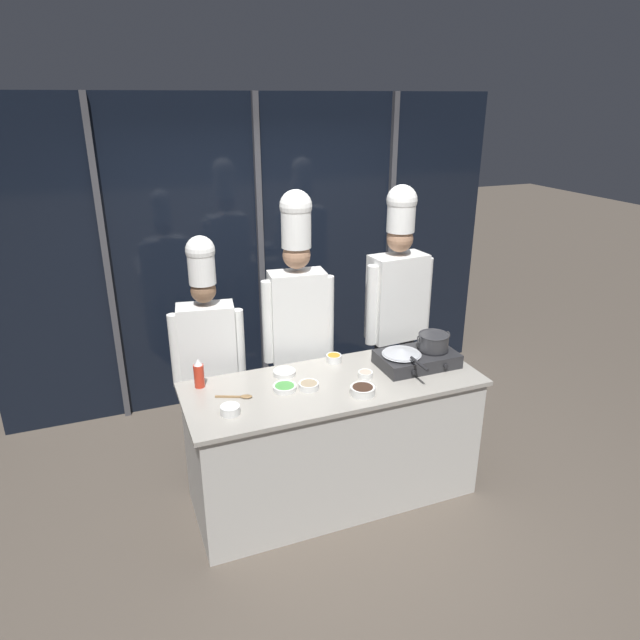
# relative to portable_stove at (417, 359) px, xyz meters

# --- Properties ---
(ground_plane) EXTENTS (24.00, 24.00, 0.00)m
(ground_plane) POSITION_rel_portable_stove_xyz_m (-0.64, -0.02, -0.95)
(ground_plane) COLOR brown
(window_wall_back) EXTENTS (4.54, 0.09, 2.70)m
(window_wall_back) POSITION_rel_portable_stove_xyz_m (-0.64, 1.70, 0.40)
(window_wall_back) COLOR black
(window_wall_back) RESTS_ON ground_plane
(demo_counter) EXTENTS (1.97, 0.76, 0.90)m
(demo_counter) POSITION_rel_portable_stove_xyz_m (-0.64, -0.02, -0.50)
(demo_counter) COLOR beige
(demo_counter) RESTS_ON ground_plane
(portable_stove) EXTENTS (0.54, 0.35, 0.11)m
(portable_stove) POSITION_rel_portable_stove_xyz_m (0.00, 0.00, 0.00)
(portable_stove) COLOR #28282B
(portable_stove) RESTS_ON demo_counter
(frying_pan) EXTENTS (0.27, 0.47, 0.04)m
(frying_pan) POSITION_rel_portable_stove_xyz_m (-0.12, -0.00, 0.08)
(frying_pan) COLOR #ADAFB5
(frying_pan) RESTS_ON portable_stove
(stock_pot) EXTENTS (0.24, 0.21, 0.11)m
(stock_pot) POSITION_rel_portable_stove_xyz_m (0.12, 0.00, 0.11)
(stock_pot) COLOR #333335
(stock_pot) RESTS_ON portable_stove
(squeeze_bottle_chili) EXTENTS (0.07, 0.07, 0.20)m
(squeeze_bottle_chili) POSITION_rel_portable_stove_xyz_m (-1.47, 0.24, 0.04)
(squeeze_bottle_chili) COLOR red
(squeeze_bottle_chili) RESTS_ON demo_counter
(prep_bowl_mushrooms) EXTENTS (0.13, 0.13, 0.04)m
(prep_bowl_mushrooms) POSITION_rel_portable_stove_xyz_m (-0.82, -0.05, -0.03)
(prep_bowl_mushrooms) COLOR white
(prep_bowl_mushrooms) RESTS_ON demo_counter
(prep_bowl_soy_glaze) EXTENTS (0.16, 0.16, 0.06)m
(prep_bowl_soy_glaze) POSITION_rel_portable_stove_xyz_m (-0.53, -0.24, -0.02)
(prep_bowl_soy_glaze) COLOR white
(prep_bowl_soy_glaze) RESTS_ON demo_counter
(prep_bowl_onion) EXTENTS (0.15, 0.15, 0.03)m
(prep_bowl_onion) POSITION_rel_portable_stove_xyz_m (-0.91, 0.20, -0.03)
(prep_bowl_onion) COLOR white
(prep_bowl_onion) RESTS_ON demo_counter
(prep_bowl_scallions) EXTENTS (0.16, 0.16, 0.03)m
(prep_bowl_scallions) POSITION_rel_portable_stove_xyz_m (-0.97, -0.00, -0.03)
(prep_bowl_scallions) COLOR white
(prep_bowl_scallions) RESTS_ON demo_counter
(prep_bowl_carrots) EXTENTS (0.11, 0.11, 0.05)m
(prep_bowl_carrots) POSITION_rel_portable_stove_xyz_m (-0.52, 0.26, -0.02)
(prep_bowl_carrots) COLOR white
(prep_bowl_carrots) RESTS_ON demo_counter
(prep_bowl_rice) EXTENTS (0.12, 0.12, 0.05)m
(prep_bowl_rice) POSITION_rel_portable_stove_xyz_m (-1.37, -0.17, -0.02)
(prep_bowl_rice) COLOR white
(prep_bowl_rice) RESTS_ON demo_counter
(prep_bowl_shrimp) EXTENTS (0.10, 0.10, 0.04)m
(prep_bowl_shrimp) POSITION_rel_portable_stove_xyz_m (-0.41, -0.03, -0.03)
(prep_bowl_shrimp) COLOR white
(prep_bowl_shrimp) RESTS_ON demo_counter
(serving_spoon_slotted) EXTENTS (0.23, 0.12, 0.02)m
(serving_spoon_slotted) POSITION_rel_portable_stove_xyz_m (-1.26, -0.00, -0.04)
(serving_spoon_slotted) COLOR olive
(serving_spoon_slotted) RESTS_ON demo_counter
(chef_head) EXTENTS (0.51, 0.26, 1.80)m
(chef_head) POSITION_rel_portable_stove_xyz_m (-1.34, 0.61, 0.09)
(chef_head) COLOR #2D3856
(chef_head) RESTS_ON ground_plane
(chef_sous) EXTENTS (0.53, 0.25, 2.08)m
(chef_sous) POSITION_rel_portable_stove_xyz_m (-0.68, 0.56, 0.27)
(chef_sous) COLOR #232326
(chef_sous) RESTS_ON ground_plane
(chef_line) EXTENTS (0.58, 0.26, 2.06)m
(chef_line) POSITION_rel_portable_stove_xyz_m (0.16, 0.60, 0.26)
(chef_line) COLOR #232326
(chef_line) RESTS_ON ground_plane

